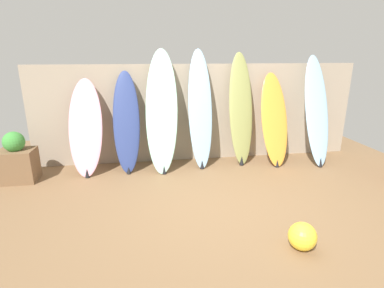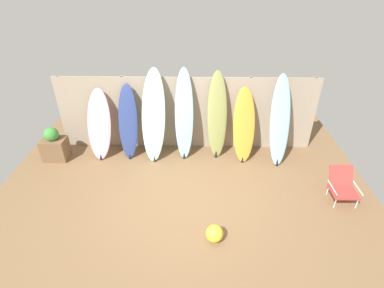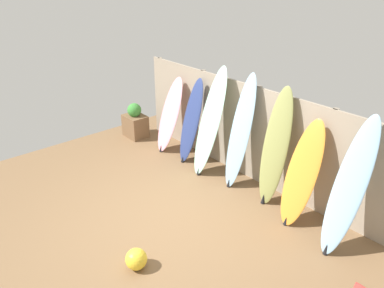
% 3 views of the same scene
% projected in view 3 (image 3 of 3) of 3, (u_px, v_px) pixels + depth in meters
% --- Properties ---
extents(ground, '(7.68, 7.68, 0.00)m').
position_uv_depth(ground, '(169.00, 219.00, 6.01)').
color(ground, brown).
extents(fence_back, '(6.08, 0.11, 1.80)m').
position_uv_depth(fence_back, '(255.00, 134.00, 6.80)').
color(fence_back, gray).
rests_on(fence_back, ground).
extents(surfboard_pink_0, '(0.58, 0.65, 1.59)m').
position_uv_depth(surfboard_pink_0, '(170.00, 115.00, 7.97)').
color(surfboard_pink_0, pink).
rests_on(surfboard_pink_0, ground).
extents(surfboard_navy_1, '(0.46, 0.56, 1.71)m').
position_uv_depth(surfboard_navy_1, '(191.00, 121.00, 7.51)').
color(surfboard_navy_1, navy).
rests_on(surfboard_navy_1, ground).
extents(surfboard_seafoam_2, '(0.62, 0.71, 2.07)m').
position_uv_depth(surfboard_seafoam_2, '(210.00, 123.00, 6.99)').
color(surfboard_seafoam_2, '#9ED6BC').
rests_on(surfboard_seafoam_2, ground).
extents(surfboard_skyblue_3, '(0.43, 0.55, 2.07)m').
position_uv_depth(surfboard_skyblue_3, '(240.00, 133.00, 6.58)').
color(surfboard_skyblue_3, '#8CB7D6').
rests_on(surfboard_skyblue_3, ground).
extents(surfboard_olive_4, '(0.50, 0.50, 2.01)m').
position_uv_depth(surfboard_olive_4, '(275.00, 148.00, 6.09)').
color(surfboard_olive_4, olive).
rests_on(surfboard_olive_4, ground).
extents(surfboard_orange_5, '(0.52, 0.66, 1.66)m').
position_uv_depth(surfboard_orange_5, '(302.00, 174.00, 5.69)').
color(surfboard_orange_5, orange).
rests_on(surfboard_orange_5, ground).
extents(surfboard_skyblue_6, '(0.44, 0.77, 1.97)m').
position_uv_depth(surfboard_skyblue_6, '(349.00, 188.00, 5.06)').
color(surfboard_skyblue_6, '#8CB7D6').
rests_on(surfboard_skyblue_6, ground).
extents(planter_box, '(0.54, 0.42, 0.82)m').
position_uv_depth(planter_box, '(135.00, 123.00, 8.75)').
color(planter_box, brown).
rests_on(planter_box, ground).
extents(beach_ball, '(0.30, 0.30, 0.30)m').
position_uv_depth(beach_ball, '(136.00, 259.00, 4.99)').
color(beach_ball, yellow).
rests_on(beach_ball, ground).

